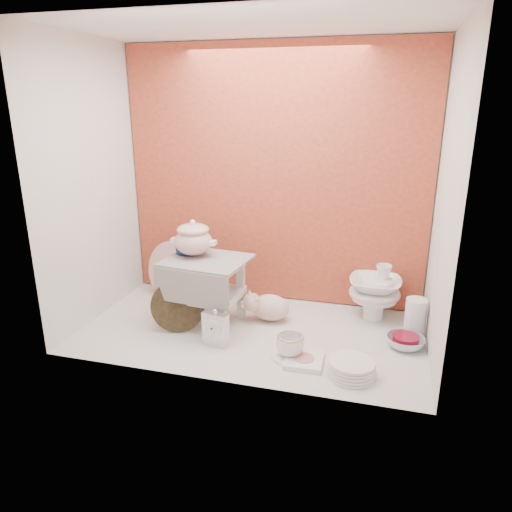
# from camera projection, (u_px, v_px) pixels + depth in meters

# --- Properties ---
(ground) EXTENTS (1.80, 1.80, 0.00)m
(ground) POSITION_uv_depth(u_px,v_px,m) (251.00, 331.00, 2.56)
(ground) COLOR silver
(ground) RESTS_ON ground
(niche_shell) EXTENTS (1.86, 1.03, 1.53)m
(niche_shell) POSITION_uv_depth(u_px,v_px,m) (261.00, 152.00, 2.44)
(niche_shell) COLOR #B2532C
(niche_shell) RESTS_ON ground
(step_stool) EXTENTS (0.47, 0.41, 0.37)m
(step_stool) POSITION_uv_depth(u_px,v_px,m) (208.00, 291.00, 2.61)
(step_stool) COLOR silver
(step_stool) RESTS_ON ground
(soup_tureen) EXTENTS (0.28, 0.28, 0.20)m
(soup_tureen) POSITION_uv_depth(u_px,v_px,m) (193.00, 238.00, 2.58)
(soup_tureen) COLOR white
(soup_tureen) RESTS_ON step_stool
(cobalt_bowl) EXTENTS (0.15, 0.15, 0.05)m
(cobalt_bowl) POSITION_uv_depth(u_px,v_px,m) (188.00, 248.00, 2.66)
(cobalt_bowl) COLOR #091B48
(cobalt_bowl) RESTS_ON step_stool
(floral_platter) EXTENTS (0.38, 0.21, 0.36)m
(floral_platter) POSITION_uv_depth(u_px,v_px,m) (171.00, 271.00, 2.95)
(floral_platter) COLOR white
(floral_platter) RESTS_ON ground
(blue_white_vase) EXTENTS (0.26, 0.26, 0.25)m
(blue_white_vase) POSITION_uv_depth(u_px,v_px,m) (203.00, 279.00, 2.97)
(blue_white_vase) COLOR silver
(blue_white_vase) RESTS_ON ground
(lacquer_tray) EXTENTS (0.29, 0.14, 0.29)m
(lacquer_tray) POSITION_uv_depth(u_px,v_px,m) (178.00, 306.00, 2.52)
(lacquer_tray) COLOR black
(lacquer_tray) RESTS_ON ground
(mantel_clock) EXTENTS (0.14, 0.07, 0.20)m
(mantel_clock) POSITION_uv_depth(u_px,v_px,m) (216.00, 328.00, 2.39)
(mantel_clock) COLOR silver
(mantel_clock) RESTS_ON ground
(plush_pig) EXTENTS (0.28, 0.20, 0.16)m
(plush_pig) POSITION_uv_depth(u_px,v_px,m) (270.00, 307.00, 2.66)
(plush_pig) COLOR beige
(plush_pig) RESTS_ON ground
(teacup_saucer) EXTENTS (0.22, 0.22, 0.01)m
(teacup_saucer) POSITION_uv_depth(u_px,v_px,m) (290.00, 356.00, 2.30)
(teacup_saucer) COLOR white
(teacup_saucer) RESTS_ON ground
(gold_rim_teacup) EXTENTS (0.14, 0.14, 0.11)m
(gold_rim_teacup) POSITION_uv_depth(u_px,v_px,m) (290.00, 345.00, 2.28)
(gold_rim_teacup) COLOR white
(gold_rim_teacup) RESTS_ON teacup_saucer
(lattice_dish) EXTENTS (0.18, 0.18, 0.02)m
(lattice_dish) POSITION_uv_depth(u_px,v_px,m) (304.00, 361.00, 2.25)
(lattice_dish) COLOR white
(lattice_dish) RESTS_ON ground
(dinner_plate_stack) EXTENTS (0.26, 0.26, 0.07)m
(dinner_plate_stack) POSITION_uv_depth(u_px,v_px,m) (352.00, 368.00, 2.14)
(dinner_plate_stack) COLOR white
(dinner_plate_stack) RESTS_ON ground
(crystal_bowl) EXTENTS (0.20, 0.20, 0.06)m
(crystal_bowl) POSITION_uv_depth(u_px,v_px,m) (405.00, 342.00, 2.38)
(crystal_bowl) COLOR silver
(crystal_bowl) RESTS_ON ground
(clear_glass_vase) EXTENTS (0.12, 0.12, 0.22)m
(clear_glass_vase) POSITION_uv_depth(u_px,v_px,m) (415.00, 319.00, 2.46)
(clear_glass_vase) COLOR silver
(clear_glass_vase) RESTS_ON ground
(porcelain_tower) EXTENTS (0.36, 0.36, 0.33)m
(porcelain_tower) POSITION_uv_depth(u_px,v_px,m) (375.00, 291.00, 2.67)
(porcelain_tower) COLOR white
(porcelain_tower) RESTS_ON ground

